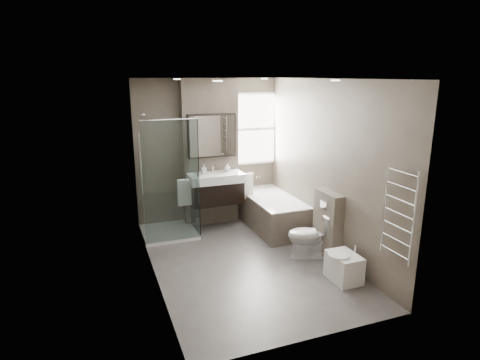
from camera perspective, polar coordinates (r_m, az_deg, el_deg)
name	(u,v)px	position (r m, az deg, el deg)	size (l,w,h in m)	color
room	(246,175)	(5.54, 0.82, 0.65)	(2.70, 3.90, 2.70)	#504B49
vanity_pier	(210,153)	(7.19, -4.33, 3.87)	(1.00, 0.25, 2.60)	#574F45
vanity	(216,188)	(6.99, -3.44, -1.14)	(0.95, 0.47, 0.66)	black
mirror_cabinet	(212,136)	(6.98, -4.00, 6.29)	(0.86, 0.08, 0.76)	black
towel_left	(185,193)	(6.84, -7.87, -1.79)	(0.24, 0.06, 0.44)	silver
towel_right	(246,186)	(7.15, 0.90, -0.92)	(0.24, 0.06, 0.44)	silver
shower_enclosure	(175,208)	(6.82, -9.27, -3.91)	(0.90, 0.90, 2.00)	white
bathtub	(272,211)	(7.14, 4.52, -4.38)	(0.75, 1.60, 0.57)	#574F45
window	(254,129)	(7.52, 2.05, 7.27)	(0.98, 0.06, 1.33)	white
toilet	(311,235)	(6.09, 10.03, -7.74)	(0.38, 0.67, 0.69)	white
cistern_box	(328,225)	(6.10, 12.37, -6.23)	(0.19, 0.55, 1.00)	#574F45
bidet	(344,267)	(5.58, 14.52, -11.86)	(0.40, 0.46, 0.49)	white
towel_radiator	(399,213)	(4.92, 21.65, -4.44)	(0.03, 0.49, 1.10)	silver
soap_bottle_a	(204,170)	(6.86, -5.15, 1.49)	(0.08, 0.08, 0.17)	white
soap_bottle_b	(227,168)	(7.05, -1.84, 1.77)	(0.11, 0.11, 0.14)	white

